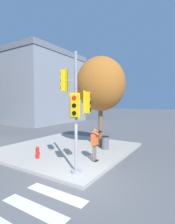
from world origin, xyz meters
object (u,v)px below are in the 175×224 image
(street_tree, at_px, (101,84))
(person_photographer, at_px, (95,142))
(traffic_signal_pole, at_px, (76,105))
(trash_bin, at_px, (105,143))
(fire_hydrant, at_px, (37,153))

(street_tree, bearing_deg, person_photographer, -158.12)
(traffic_signal_pole, relative_size, street_tree, 0.85)
(person_photographer, relative_size, trash_bin, 2.00)
(street_tree, relative_size, fire_hydrant, 9.31)
(street_tree, bearing_deg, trash_bin, -124.08)
(fire_hydrant, height_order, trash_bin, trash_bin)
(street_tree, bearing_deg, fire_hydrant, 156.28)
(traffic_signal_pole, distance_m, person_photographer, 2.70)
(person_photographer, height_order, fire_hydrant, person_photographer)
(traffic_signal_pole, xyz_separation_m, fire_hydrant, (0.58, 3.01, -2.64))
(trash_bin, bearing_deg, street_tree, 55.92)
(traffic_signal_pole, height_order, street_tree, street_tree)
(traffic_signal_pole, xyz_separation_m, trash_bin, (4.27, 0.68, -2.53))
(person_photographer, relative_size, street_tree, 0.28)
(traffic_signal_pole, xyz_separation_m, person_photographer, (1.88, 0.12, -1.94))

